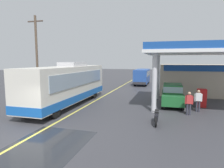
# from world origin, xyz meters

# --- Properties ---
(ground) EXTENTS (120.00, 120.00, 0.00)m
(ground) POSITION_xyz_m (0.00, 20.00, 0.00)
(ground) COLOR #38383D
(lane_divider_stripe) EXTENTS (0.16, 50.00, 0.01)m
(lane_divider_stripe) POSITION_xyz_m (0.00, 15.00, 0.00)
(lane_divider_stripe) COLOR #D8CC4C
(lane_divider_stripe) RESTS_ON ground
(wet_puddle_patch) EXTENTS (3.36, 5.88, 0.01)m
(wet_puddle_patch) POSITION_xyz_m (1.34, -1.18, 0.00)
(wet_puddle_patch) COLOR #26282D
(wet_puddle_patch) RESTS_ON ground
(coach_bus_main) EXTENTS (2.60, 11.04, 3.69)m
(coach_bus_main) POSITION_xyz_m (-1.67, 7.25, 1.72)
(coach_bus_main) COLOR silver
(coach_bus_main) RESTS_ON ground
(gas_station_roadside) EXTENTS (9.10, 11.95, 5.10)m
(gas_station_roadside) POSITION_xyz_m (9.34, 13.69, 2.63)
(gas_station_roadside) COLOR #194799
(gas_station_roadside) RESTS_ON ground
(car_at_pump) EXTENTS (1.70, 4.20, 1.82)m
(car_at_pump) POSITION_xyz_m (7.03, 9.48, 1.01)
(car_at_pump) COLOR #1E602D
(car_at_pump) RESTS_ON ground
(minibus_opposing_lane) EXTENTS (2.04, 6.13, 2.44)m
(minibus_opposing_lane) POSITION_xyz_m (2.74, 23.45, 1.47)
(minibus_opposing_lane) COLOR #264C9E
(minibus_opposing_lane) RESTS_ON ground
(motorcycle_parked_forecourt) EXTENTS (0.55, 1.80, 0.92)m
(motorcycle_parked_forecourt) POSITION_xyz_m (5.98, 4.08, 0.44)
(motorcycle_parked_forecourt) COLOR black
(motorcycle_parked_forecourt) RESTS_ON ground
(pedestrian_near_pump) EXTENTS (0.55, 0.22, 1.66)m
(pedestrian_near_pump) POSITION_xyz_m (8.06, 6.62, 0.93)
(pedestrian_near_pump) COLOR #33333F
(pedestrian_near_pump) RESTS_ON ground
(pedestrian_by_shop) EXTENTS (0.55, 0.22, 1.66)m
(pedestrian_by_shop) POSITION_xyz_m (8.83, 7.78, 0.93)
(pedestrian_by_shop) COLOR #33333F
(pedestrian_by_shop) RESTS_ON ground
(utility_pole_roadside) EXTENTS (1.80, 0.24, 8.51)m
(utility_pole_roadside) POSITION_xyz_m (-6.90, 10.21, 4.44)
(utility_pole_roadside) COLOR brown
(utility_pole_roadside) RESTS_ON ground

